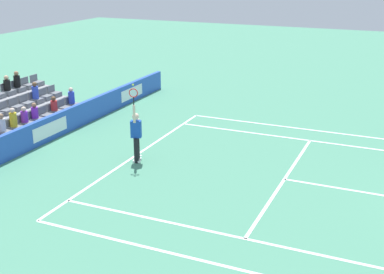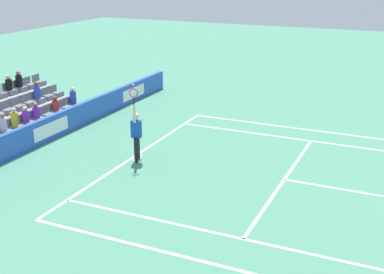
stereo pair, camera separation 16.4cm
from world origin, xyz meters
TOP-DOWN VIEW (x-y plane):
  - line_baseline at (0.00, -11.89)m, footprint 10.97×0.10m
  - line_service at (0.00, -6.40)m, footprint 8.23×0.10m
  - line_singles_sideline_left at (4.12, -5.95)m, footprint 0.10×11.89m
  - line_singles_sideline_right at (-4.12, -5.95)m, footprint 0.10×11.89m
  - line_doubles_sideline_left at (5.49, -5.95)m, footprint 0.10×11.89m
  - line_doubles_sideline_right at (-5.49, -5.95)m, footprint 0.10×11.89m
  - line_centre_mark at (0.00, -11.79)m, footprint 0.10×0.20m
  - sponsor_barrier at (-0.00, -15.85)m, footprint 19.07×0.22m
  - tennis_player at (0.55, -11.56)m, footprint 0.54×0.43m
  - stadium_stand at (0.00, -18.14)m, footprint 6.82×2.85m

SIDE VIEW (x-z plane):
  - line_baseline at x=0.00m, z-range 0.00..0.01m
  - line_service at x=0.00m, z-range 0.00..0.01m
  - line_singles_sideline_left at x=4.12m, z-range 0.00..0.01m
  - line_singles_sideline_right at x=-4.12m, z-range 0.00..0.01m
  - line_doubles_sideline_left at x=5.49m, z-range 0.00..0.01m
  - line_doubles_sideline_right at x=-5.49m, z-range 0.00..0.01m
  - line_centre_mark at x=0.00m, z-range 0.00..0.01m
  - sponsor_barrier at x=0.00m, z-range 0.00..0.96m
  - stadium_stand at x=0.00m, z-range -0.53..1.65m
  - tennis_player at x=0.55m, z-range -0.43..2.42m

